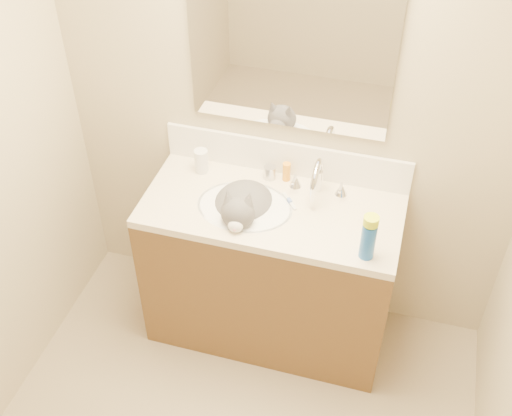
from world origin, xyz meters
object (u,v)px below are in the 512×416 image
Objects in this scene: silver_jar at (270,172)px; spray_can at (368,241)px; pill_bottle at (201,161)px; vanity_cabinet at (270,274)px; cat at (243,209)px; basin at (245,217)px; amber_bottle at (287,172)px; faucet at (317,181)px.

spray_can reaches higher than silver_jar.
pill_bottle is 0.70× the size of spray_can.
vanity_cabinet is 17.98× the size of silver_jar.
cat is at bearing -35.07° from pill_bottle.
basin is 1.05× the size of cat.
cat is at bearing -122.19° from amber_bottle.
faucet is 0.65× the size of cat.
faucet is 0.44m from spray_can.
pill_bottle is 1.81× the size of silver_jar.
cat is at bearing -153.00° from faucet.
spray_can is (0.28, -0.33, 0.00)m from faucet.
pill_bottle is (-0.58, 0.03, -0.03)m from faucet.
pill_bottle is at bearing -173.56° from amber_bottle.
silver_jar is (0.07, 0.23, 0.06)m from cat.
amber_bottle is at bearing 137.62° from spray_can.
amber_bottle is (0.08, 0.01, 0.01)m from silver_jar.
cat is (-0.01, 0.01, 0.04)m from basin.
pill_bottle is at bearing 144.80° from basin.
silver_jar is at bearing 107.41° from vanity_cabinet.
basin is 4.71× the size of amber_bottle.
cat is (-0.31, -0.16, -0.11)m from faucet.
amber_bottle is at bearing 154.99° from faucet.
amber_bottle is (0.02, 0.21, 0.50)m from vanity_cabinet.
faucet is 0.37m from cat.
spray_can reaches higher than cat.
pill_bottle is 0.94m from spray_can.
vanity_cabinet is 12.55× the size of amber_bottle.
amber_bottle is at bearing 6.44° from pill_bottle.
cat is 0.24m from silver_jar.
faucet is 0.26m from silver_jar.
vanity_cabinet is 0.74m from spray_can.
vanity_cabinet is 0.40m from basin.
basin is 2.60× the size of spray_can.
faucet is 1.62× the size of spray_can.
pill_bottle reaches higher than basin.
amber_bottle is at bearing 60.66° from basin.
silver_jar is 0.08m from amber_bottle.
amber_bottle is 0.61m from spray_can.
pill_bottle is 1.27× the size of amber_bottle.
silver_jar is 0.66m from spray_can.
vanity_cabinet is at bearing 1.91° from cat.
vanity_cabinet is 2.81× the size of cat.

